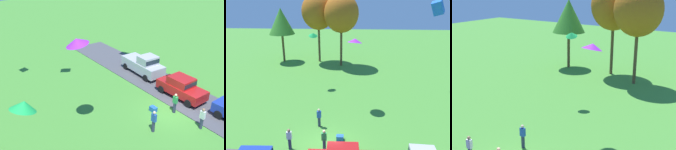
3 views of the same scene
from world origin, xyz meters
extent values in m
plane|color=#478E33|center=(0.00, 0.00, 0.00)|extent=(120.00, 120.00, 0.00)
cylinder|color=#2D334C|center=(-2.71, -0.31, 0.44)|extent=(0.24, 0.24, 0.88)
cube|color=white|center=(-2.71, -0.31, 1.18)|extent=(0.36, 0.22, 0.60)
sphere|color=#9E7051|center=(-2.71, -0.31, 1.60)|extent=(0.22, 0.22, 0.22)
cylinder|color=#2D334C|center=(-0.95, 2.78, 0.44)|extent=(0.24, 0.24, 0.88)
cube|color=#2851AD|center=(-0.95, 2.78, 1.18)|extent=(0.36, 0.22, 0.60)
sphere|color=beige|center=(-0.95, 2.78, 1.60)|extent=(0.22, 0.22, 0.22)
cylinder|color=#2D334C|center=(-0.15, -0.28, 0.44)|extent=(0.24, 0.24, 0.88)
cube|color=#2D8E47|center=(-0.15, -0.28, 1.18)|extent=(0.36, 0.22, 0.60)
sphere|color=tan|center=(-0.15, -0.28, 1.60)|extent=(0.22, 0.22, 0.22)
cylinder|color=brown|center=(-9.73, 22.27, 2.33)|extent=(0.36, 0.36, 4.66)
cone|color=#387F28|center=(-9.73, 22.27, 6.76)|extent=(4.19, 4.19, 4.19)
cylinder|color=brown|center=(-3.61, 22.46, 2.96)|extent=(0.36, 0.36, 5.92)
ellipsoid|color=#B25B19|center=(-3.61, 22.46, 8.32)|extent=(5.33, 5.33, 5.86)
cylinder|color=brown|center=(0.18, 20.39, 2.90)|extent=(0.36, 0.36, 5.81)
ellipsoid|color=#B25B19|center=(0.18, 20.39, 8.16)|extent=(5.23, 5.23, 5.75)
cube|color=blue|center=(0.95, 0.96, 0.20)|extent=(0.56, 0.40, 0.40)
cube|color=blue|center=(8.68, 5.51, 9.81)|extent=(1.36, 1.14, 1.42)
cone|color=purple|center=(2.04, 6.91, 6.74)|extent=(1.90, 1.93, 0.73)
cone|color=green|center=(-2.76, 11.83, 6.44)|extent=(1.31, 1.36, 0.70)
camera|label=1|loc=(-11.64, 13.98, 11.85)|focal=42.00mm
camera|label=2|loc=(1.62, -13.45, 10.80)|focal=35.00mm
camera|label=3|loc=(11.98, -11.66, 11.04)|focal=50.00mm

